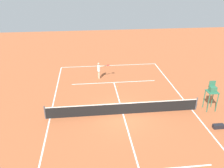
{
  "coord_description": "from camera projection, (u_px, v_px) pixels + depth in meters",
  "views": [
    {
      "loc": [
        2.61,
        15.36,
        9.83
      ],
      "look_at": [
        0.42,
        -3.83,
        0.8
      ],
      "focal_mm": 37.95,
      "sensor_mm": 36.0,
      "label": 1
    }
  ],
  "objects": [
    {
      "name": "ground_plane",
      "position": [
        123.0,
        114.0,
        18.25
      ],
      "size": [
        60.0,
        60.0,
        0.0
      ],
      "primitive_type": "plane",
      "color": "#AD5933"
    },
    {
      "name": "court_lines",
      "position": [
        123.0,
        114.0,
        18.25
      ],
      "size": [
        11.19,
        21.43,
        0.01
      ],
      "color": "white",
      "rests_on": "ground"
    },
    {
      "name": "tennis_net",
      "position": [
        123.0,
        108.0,
        18.04
      ],
      "size": [
        11.79,
        0.1,
        1.07
      ],
      "color": "#4C4C51",
      "rests_on": "ground"
    },
    {
      "name": "player_serving",
      "position": [
        99.0,
        69.0,
        24.05
      ],
      "size": [
        1.31,
        0.56,
        1.7
      ],
      "rotation": [
        0.0,
        0.0,
        1.92
      ],
      "color": "#D8A884",
      "rests_on": "ground"
    },
    {
      "name": "umpire_chair",
      "position": [
        212.0,
        91.0,
        18.21
      ],
      "size": [
        0.8,
        0.8,
        2.41
      ],
      "color": "#2D6B4C",
      "rests_on": "ground"
    },
    {
      "name": "tennis_ball",
      "position": [
        117.0,
        87.0,
        22.56
      ],
      "size": [
        0.07,
        0.07,
        0.07
      ],
      "primitive_type": "sphere",
      "color": "#CCE033",
      "rests_on": "ground"
    },
    {
      "name": "equipment_bag",
      "position": [
        218.0,
        126.0,
        16.52
      ],
      "size": [
        0.76,
        0.32,
        0.3
      ],
      "primitive_type": "cube",
      "color": "black",
      "rests_on": "ground"
    }
  ]
}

